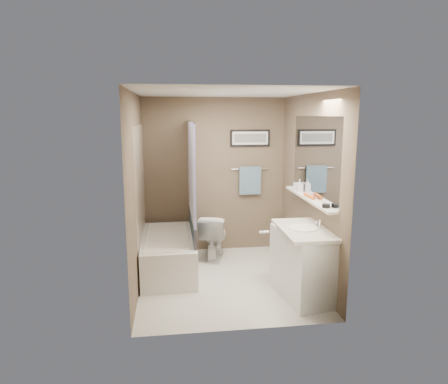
{
  "coord_description": "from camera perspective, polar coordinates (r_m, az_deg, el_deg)",
  "views": [
    {
      "loc": [
        -0.66,
        -4.89,
        2.14
      ],
      "look_at": [
        0.0,
        0.15,
        1.15
      ],
      "focal_mm": 32.0,
      "sensor_mm": 36.0,
      "label": 1
    }
  ],
  "objects": [
    {
      "name": "curtain_rod",
      "position": [
        5.39,
        -4.78,
        10.03
      ],
      "size": [
        0.02,
        1.55,
        0.02
      ],
      "primitive_type": "cylinder",
      "rotation": [
        1.57,
        0.0,
        0.0
      ],
      "color": "silver",
      "rests_on": "wall_left"
    },
    {
      "name": "soap_bottle",
      "position": [
        5.46,
        10.73,
        0.92
      ],
      "size": [
        0.08,
        0.08,
        0.17
      ],
      "primitive_type": "imported",
      "rotation": [
        0.0,
        0.0,
        0.06
      ],
      "color": "#999999",
      "rests_on": "shelf"
    },
    {
      "name": "tile_surround",
      "position": [
        5.52,
        -11.79,
        -1.12
      ],
      "size": [
        0.02,
        1.55,
        2.0
      ],
      "primitive_type": "cube",
      "color": "#BCA78E",
      "rests_on": "wall_left"
    },
    {
      "name": "vanity",
      "position": [
        4.88,
        11.29,
        -10.1
      ],
      "size": [
        0.62,
        0.96,
        0.8
      ],
      "primitive_type": "cube",
      "rotation": [
        0.0,
        0.0,
        0.14
      ],
      "color": "white",
      "rests_on": "ground"
    },
    {
      "name": "ground",
      "position": [
        5.37,
        0.21,
        -12.44
      ],
      "size": [
        2.5,
        2.5,
        0.0
      ],
      "primitive_type": "plane",
      "color": "silver",
      "rests_on": "ground"
    },
    {
      "name": "mirror",
      "position": [
        5.08,
        12.79,
        4.88
      ],
      "size": [
        0.02,
        1.6,
        1.0
      ],
      "primitive_type": "cube",
      "color": "silver",
      "rests_on": "wall_right"
    },
    {
      "name": "pink_comb",
      "position": [
        5.26,
        11.5,
        -0.39
      ],
      "size": [
        0.04,
        0.16,
        0.01
      ],
      "primitive_type": "cube",
      "rotation": [
        0.0,
        0.0,
        0.06
      ],
      "color": "pink",
      "rests_on": "shelf"
    },
    {
      "name": "art_mat",
      "position": [
        6.23,
        3.76,
        7.69
      ],
      "size": [
        0.56,
        0.0,
        0.2
      ],
      "primitive_type": "cube",
      "color": "white",
      "rests_on": "art_frame"
    },
    {
      "name": "bathtub",
      "position": [
        5.62,
        -8.04,
        -8.74
      ],
      "size": [
        0.75,
        1.52,
        0.5
      ],
      "primitive_type": "cube",
      "rotation": [
        0.0,
        0.0,
        0.03
      ],
      "color": "white",
      "rests_on": "ground"
    },
    {
      "name": "hair_brush_front",
      "position": [
        5.07,
        12.22,
        -0.63
      ],
      "size": [
        0.06,
        0.22,
        0.04
      ],
      "primitive_type": "cylinder",
      "rotation": [
        1.57,
        0.0,
        0.08
      ],
      "color": "#D55D1E",
      "rests_on": "shelf"
    },
    {
      "name": "ceiling",
      "position": [
        4.94,
        0.23,
        13.82
      ],
      "size": [
        2.2,
        2.5,
        0.04
      ],
      "primitive_type": "cube",
      "color": "silver",
      "rests_on": "wall_back"
    },
    {
      "name": "candle_bowl_near",
      "position": [
        4.6,
        14.37,
        -1.93
      ],
      "size": [
        0.09,
        0.09,
        0.04
      ],
      "primitive_type": "cylinder",
      "color": "black",
      "rests_on": "shelf"
    },
    {
      "name": "shelf",
      "position": [
        5.14,
        11.97,
        -0.89
      ],
      "size": [
        0.12,
        1.6,
        0.03
      ],
      "primitive_type": "cube",
      "color": "silver",
      "rests_on": "wall_right"
    },
    {
      "name": "tub_rim",
      "position": [
        5.54,
        -8.11,
        -6.31
      ],
      "size": [
        0.56,
        1.36,
        0.02
      ],
      "primitive_type": "cube",
      "color": "white",
      "rests_on": "bathtub"
    },
    {
      "name": "towel_bar",
      "position": [
        6.28,
        3.72,
        3.31
      ],
      "size": [
        0.6,
        0.02,
        0.02
      ],
      "primitive_type": "cylinder",
      "rotation": [
        0.0,
        1.57,
        0.0
      ],
      "color": "silver",
      "rests_on": "wall_back"
    },
    {
      "name": "art_frame",
      "position": [
        6.25,
        3.74,
        7.69
      ],
      "size": [
        0.62,
        0.02,
        0.26
      ],
      "primitive_type": "cube",
      "color": "black",
      "rests_on": "wall_back"
    },
    {
      "name": "art_image",
      "position": [
        6.23,
        3.77,
        7.68
      ],
      "size": [
        0.5,
        0.0,
        0.13
      ],
      "primitive_type": "cube",
      "color": "#595959",
      "rests_on": "art_mat"
    },
    {
      "name": "door",
      "position": [
        4.01,
        10.51,
        -5.68
      ],
      "size": [
        0.8,
        0.02,
        2.0
      ],
      "primitive_type": "cube",
      "color": "silver",
      "rests_on": "wall_front"
    },
    {
      "name": "wall_back",
      "position": [
        6.22,
        -1.3,
        2.33
      ],
      "size": [
        2.2,
        0.04,
        2.4
      ],
      "primitive_type": "cube",
      "color": "brown",
      "rests_on": "ground"
    },
    {
      "name": "sink_basin",
      "position": [
        4.73,
        11.26,
        -5.04
      ],
      "size": [
        0.34,
        0.34,
        0.01
      ],
      "primitive_type": "cylinder",
      "color": "white",
      "rests_on": "countertop"
    },
    {
      "name": "glass_jar",
      "position": [
        5.6,
        10.27,
        0.82
      ],
      "size": [
        0.08,
        0.08,
        0.1
      ],
      "primitive_type": "cylinder",
      "color": "silver",
      "rests_on": "shelf"
    },
    {
      "name": "wall_left",
      "position": [
        4.99,
        -12.15,
        -0.07
      ],
      "size": [
        0.04,
        2.5,
        2.4
      ],
      "primitive_type": "cube",
      "color": "brown",
      "rests_on": "ground"
    },
    {
      "name": "countertop",
      "position": [
        4.74,
        11.36,
        -5.36
      ],
      "size": [
        0.54,
        0.96,
        0.04
      ],
      "primitive_type": "cube",
      "color": "beige",
      "rests_on": "vanity"
    },
    {
      "name": "door_handle",
      "position": [
        3.97,
        5.72,
        -5.71
      ],
      "size": [
        0.1,
        0.02,
        0.02
      ],
      "primitive_type": "cylinder",
      "rotation": [
        0.0,
        1.57,
        0.0
      ],
      "color": "silver",
      "rests_on": "door"
    },
    {
      "name": "wall_right",
      "position": [
        5.27,
        11.94,
        0.52
      ],
      "size": [
        0.04,
        2.5,
        2.4
      ],
      "primitive_type": "cube",
      "color": "brown",
      "rests_on": "ground"
    },
    {
      "name": "towel",
      "position": [
        6.28,
        3.73,
        1.66
      ],
      "size": [
        0.34,
        0.05,
        0.44
      ],
      "primitive_type": "cube",
      "color": "#7DA3B6",
      "rests_on": "towel_bar"
    },
    {
      "name": "toilet",
      "position": [
        6.04,
        -1.47,
        -6.31
      ],
      "size": [
        0.54,
        0.74,
        0.68
      ],
      "primitive_type": "imported",
      "rotation": [
        0.0,
        0.0,
        2.89
      ],
      "color": "silver",
      "rests_on": "ground"
    },
    {
      "name": "hair_brush_back",
      "position": [
        5.13,
        12.0,
        -0.5
      ],
      "size": [
        0.06,
        0.22,
        0.04
      ],
      "primitive_type": "cylinder",
      "rotation": [
        1.57,
        0.0,
        0.1
      ],
      "color": "#DC541F",
      "rests_on": "shelf"
    },
    {
      "name": "wall_front",
      "position": [
        3.83,
        2.7,
        -3.16
      ],
      "size": [
        2.2,
        0.04,
        2.4
      ],
      "primitive_type": "cube",
      "color": "brown",
      "rests_on": "ground"
    },
    {
      "name": "faucet_knob",
      "position": [
        4.88,
        13.12,
        -4.35
      ],
      "size": [
        0.05,
        0.05,
        0.05
      ],
      "primitive_type": "sphere",
      "color": "silver",
      "rests_on": "countertop"
    },
    {
      "name": "faucet_spout",
      "position": [
        4.78,
        13.55,
        -4.43
      ],
      "size": [
        0.02,
        0.02,
        0.1
      ],
      "primitive_type": "cylinder",
      "color": "white",
      "rests_on": "countertop"
    },
    {
      "name": "curtain_lower",
      "position": [
        5.61,
        -4.54,
        -5.15
      ],
      "size": [
        0.03,
        1.45,
        0.36
      ],
      "primitive_type": "cube",
      "color": "#283B4B",
      "rests_on": "curtain_rod"
    },
    {
      "name": "curtain_upper",
      "position": [
        5.44,
        -4.67,
        3.18
      ],
      "size": [
        0.03,
        1.45,
        1.28
      ],
      "primitive_type": "cube",
      "color": "white",
      "rests_on": "curtain_rod"
    }
  ]
}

